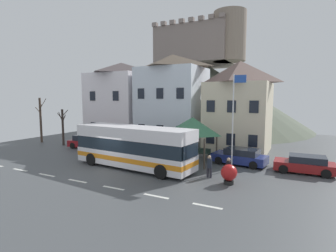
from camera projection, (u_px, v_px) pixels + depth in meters
name	position (u px, v px, depth m)	size (l,w,h in m)	color
ground_plane	(104.00, 171.00, 19.80)	(40.00, 60.00, 0.07)	#474A4D
townhouse_00	(122.00, 102.00, 33.71)	(6.90, 6.97, 9.94)	white
townhouse_01	(172.00, 101.00, 29.90)	(6.93, 5.98, 10.36)	silver
townhouse_02	(239.00, 107.00, 26.87)	(5.93, 6.57, 9.23)	beige
hilltop_castle	(199.00, 92.00, 48.31)	(38.61, 38.61, 19.15)	#596151
transit_bus	(133.00, 147.00, 20.55)	(10.31, 3.51, 3.28)	white
bus_shelter	(192.00, 126.00, 22.18)	(3.60, 3.60, 3.89)	#473D33
parked_car_00	(88.00, 142.00, 28.94)	(4.45, 2.41, 1.42)	maroon
parked_car_01	(305.00, 164.00, 19.30)	(4.11, 2.04, 1.29)	maroon
parked_car_02	(240.00, 157.00, 21.71)	(4.55, 2.44, 1.36)	navy
pedestrian_00	(209.00, 165.00, 18.11)	(0.38, 0.35, 1.57)	#2D2D38
pedestrian_01	(228.00, 169.00, 17.05)	(0.35, 0.35, 1.64)	#38332D
public_bench	(201.00, 152.00, 24.24)	(1.71, 0.48, 0.87)	#33473D
flagpole	(234.00, 116.00, 19.62)	(0.95, 0.10, 7.24)	silver
harbour_buoy	(229.00, 173.00, 16.70)	(1.04, 1.04, 1.29)	black
bare_tree_00	(41.00, 119.00, 32.30)	(2.10, 0.87, 5.51)	#47382D
bare_tree_01	(63.00, 126.00, 30.44)	(1.48, 2.15, 4.20)	#382D28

